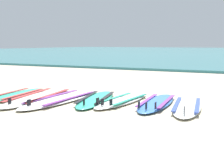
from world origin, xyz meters
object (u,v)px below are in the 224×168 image
surfboard_0 (16,95)px  surfboard_1 (39,97)px  surfboard_3 (96,99)px  surfboard_6 (187,106)px  surfboard_5 (157,103)px  surfboard_4 (123,100)px  surfboard_2 (62,99)px

surfboard_0 → surfboard_1: (0.57, 0.04, -0.00)m
surfboard_1 → surfboard_3: size_ratio=1.25×
surfboard_1 → surfboard_6: (2.95, 0.34, 0.00)m
surfboard_0 → surfboard_6: (3.52, 0.38, 0.00)m
surfboard_1 → surfboard_5: same height
surfboard_4 → surfboard_5: same height
surfboard_4 → surfboard_6: 1.24m
surfboard_1 → surfboard_6: same height
surfboard_4 → surfboard_1: bearing=-167.4°
surfboard_0 → surfboard_4: same height
surfboard_3 → surfboard_6: (1.77, 0.05, 0.00)m
surfboard_6 → surfboard_5: bearing=169.6°
surfboard_1 → surfboard_3: (1.18, 0.29, 0.00)m
surfboard_1 → surfboard_3: 1.21m
surfboard_0 → surfboard_5: 2.97m
surfboard_0 → surfboard_5: bearing=9.4°
surfboard_4 → surfboard_5: size_ratio=0.96×
surfboard_1 → surfboard_5: 2.41m
surfboard_2 → surfboard_4: (1.14, 0.38, 0.00)m
surfboard_3 → surfboard_4: size_ratio=1.08×
surfboard_5 → surfboard_0: bearing=-170.6°
surfboard_3 → surfboard_5: same height
surfboard_0 → surfboard_6: same height
surfboard_2 → surfboard_6: (2.38, 0.33, 0.00)m
surfboard_6 → surfboard_0: bearing=-173.9°
surfboard_1 → surfboard_6: size_ratio=1.33×
surfboard_2 → surfboard_0: bearing=-177.9°
surfboard_2 → surfboard_3: (0.61, 0.28, 0.00)m
surfboard_1 → surfboard_6: bearing=6.6°
surfboard_1 → surfboard_0: bearing=-176.3°
surfboard_5 → surfboard_6: 0.59m
surfboard_5 → surfboard_6: bearing=-10.4°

